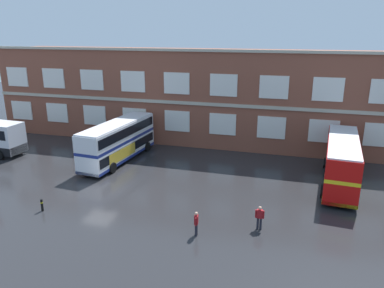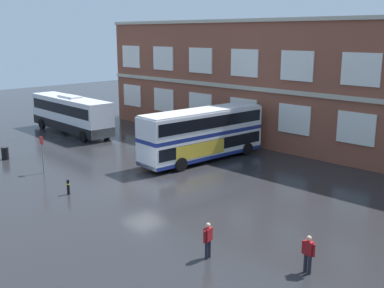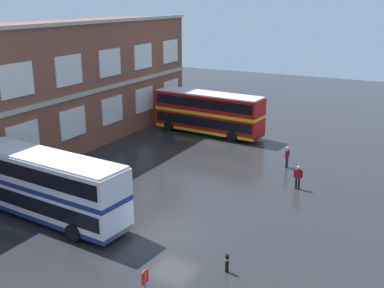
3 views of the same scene
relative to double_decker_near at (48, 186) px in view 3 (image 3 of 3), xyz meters
name	(u,v)px [view 3 (image 3 of 3)]	position (x,y,z in m)	size (l,w,h in m)	color
ground_plane	(144,226)	(1.85, -5.54, -2.15)	(120.00, 120.00, 0.00)	#232326
double_decker_near	(48,186)	(0.00, 0.00, 0.00)	(3.50, 11.17, 4.07)	silver
double_decker_middle	(208,112)	(21.47, -0.22, 0.00)	(3.49, 11.16, 4.07)	red
waiting_passenger	(287,156)	(15.58, -10.00, -1.22)	(0.63, 0.25, 1.70)	black
second_passenger	(298,176)	(11.67, -11.97, -1.22)	(0.29, 0.64, 1.70)	black
safety_bollard_west	(227,263)	(-0.36, -11.87, -1.66)	(0.19, 0.19, 0.95)	black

